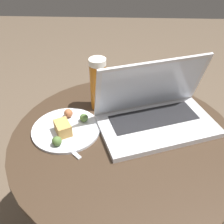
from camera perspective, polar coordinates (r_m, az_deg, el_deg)
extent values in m
cylinder|color=#515156|center=(1.05, 2.30, -16.82)|extent=(0.09, 0.09, 0.53)
cylinder|color=#38281C|center=(0.84, 2.75, -5.80)|extent=(0.72, 0.72, 0.02)
cube|color=white|center=(0.87, -11.48, -3.84)|extent=(0.15, 0.11, 0.00)
cube|color=silver|center=(0.87, 9.86, -2.94)|extent=(0.42, 0.32, 0.02)
cube|color=black|center=(0.89, 9.06, -1.17)|extent=(0.31, 0.19, 0.00)
cube|color=silver|center=(0.86, 8.50, 5.73)|extent=(0.37, 0.19, 0.20)
cube|color=silver|center=(0.86, 8.57, 5.58)|extent=(0.34, 0.17, 0.18)
cylinder|color=#C6701E|center=(0.91, -3.00, 5.50)|extent=(0.06, 0.06, 0.17)
cylinder|color=white|center=(0.87, -3.20, 10.84)|extent=(0.06, 0.06, 0.02)
cylinder|color=silver|center=(0.87, -9.94, -3.71)|extent=(0.22, 0.22, 0.01)
cube|color=tan|center=(0.84, -10.60, -3.28)|extent=(0.07, 0.07, 0.04)
sphere|color=#9E5B38|center=(0.90, -9.49, -0.26)|extent=(0.03, 0.03, 0.03)
sphere|color=#4C6B33|center=(0.87, -6.14, -1.27)|extent=(0.03, 0.03, 0.03)
sphere|color=#4C6B33|center=(0.80, -11.91, -6.22)|extent=(0.03, 0.03, 0.03)
cube|color=silver|center=(0.81, -9.82, -7.50)|extent=(0.10, 0.10, 0.00)
cube|color=silver|center=(0.87, -13.39, -4.31)|extent=(0.06, 0.06, 0.00)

